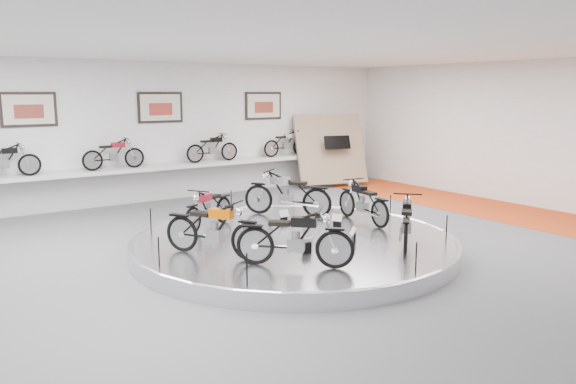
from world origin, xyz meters
TOP-DOWN VIEW (x-y plane):
  - floor at (0.00, 0.00)m, footprint 16.00×16.00m
  - ceiling at (0.00, 0.00)m, footprint 16.00×16.00m
  - wall_back at (0.00, 7.00)m, footprint 16.00×0.00m
  - wall_right at (8.00, 0.00)m, footprint 0.00×14.00m
  - orange_carpet_strip at (6.80, 0.00)m, footprint 2.40×12.60m
  - dado_band at (0.00, 6.98)m, footprint 15.68×0.04m
  - display_platform at (0.00, 0.30)m, footprint 6.40×6.40m
  - platform_rim at (0.00, 0.30)m, footprint 6.40×6.40m
  - shelf at (0.00, 6.70)m, footprint 11.00×0.55m
  - poster_left at (-3.50, 6.96)m, footprint 1.35×0.06m
  - poster_center at (0.00, 6.96)m, footprint 1.35×0.06m
  - poster_right at (3.50, 6.96)m, footprint 1.35×0.06m
  - display_panel at (5.60, 6.10)m, footprint 2.56×1.52m
  - shelf_bike_a at (-4.20, 6.70)m, footprint 1.22×0.43m
  - shelf_bike_b at (-1.50, 6.70)m, footprint 1.22×0.43m
  - shelf_bike_c at (1.50, 6.70)m, footprint 1.22×0.43m
  - shelf_bike_d at (4.20, 6.70)m, footprint 1.22×0.43m
  - bike_a at (1.98, 0.49)m, footprint 0.76×1.64m
  - bike_b at (0.96, 1.94)m, footprint 1.56×1.84m
  - bike_c at (-1.08, 1.88)m, footprint 1.55×1.22m
  - bike_d at (-1.91, 0.02)m, footprint 1.38×1.76m
  - bike_e at (-1.11, -1.28)m, footprint 1.59×1.59m
  - bike_f at (1.35, -1.41)m, footprint 1.54×1.48m

SIDE VIEW (x-z plane):
  - floor at x=0.00m, z-range 0.00..0.00m
  - orange_carpet_strip at x=6.80m, z-range 0.00..0.01m
  - display_platform at x=0.00m, z-range 0.00..0.30m
  - platform_rim at x=0.00m, z-range 0.22..0.32m
  - dado_band at x=0.00m, z-range 0.00..1.10m
  - bike_c at x=-1.08m, z-range 0.30..1.18m
  - bike_a at x=1.98m, z-range 0.30..1.23m
  - bike_f at x=1.35m, z-range 0.30..1.23m
  - bike_e at x=-1.11m, z-range 0.30..1.28m
  - bike_d at x=-1.91m, z-range 0.30..1.29m
  - bike_b at x=0.96m, z-range 0.30..1.36m
  - shelf at x=0.00m, z-range 0.95..1.05m
  - display_panel at x=5.60m, z-range 0.10..2.40m
  - shelf_bike_a at x=-4.20m, z-range 1.05..1.78m
  - shelf_bike_b at x=-1.50m, z-range 1.05..1.78m
  - shelf_bike_c at x=1.50m, z-range 1.05..1.78m
  - shelf_bike_d at x=4.20m, z-range 1.05..1.78m
  - wall_back at x=0.00m, z-range -6.00..10.00m
  - wall_right at x=8.00m, z-range -5.00..9.00m
  - poster_left at x=-3.50m, z-range 2.26..3.14m
  - poster_center at x=0.00m, z-range 2.26..3.14m
  - poster_right at x=3.50m, z-range 2.26..3.14m
  - ceiling at x=0.00m, z-range 4.00..4.00m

